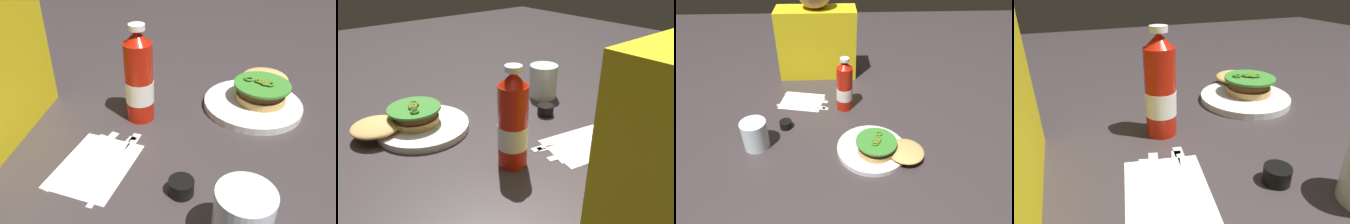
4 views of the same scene
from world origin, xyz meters
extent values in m
plane|color=#362E30|center=(0.00, 0.00, 0.00)|extent=(3.00, 3.00, 0.00)
cylinder|color=silver|center=(0.15, -0.07, 0.01)|extent=(0.24, 0.24, 0.02)
cylinder|color=tan|center=(0.16, -0.09, 0.03)|extent=(0.12, 0.12, 0.02)
cylinder|color=#512D19|center=(0.16, -0.09, 0.04)|extent=(0.11, 0.11, 0.02)
cylinder|color=red|center=(0.16, -0.09, 0.05)|extent=(0.10, 0.10, 0.01)
cylinder|color=#367B2A|center=(0.16, -0.09, 0.06)|extent=(0.14, 0.14, 0.01)
torus|color=#54662B|center=(0.15, -0.10, 0.07)|extent=(0.02, 0.02, 0.01)
torus|color=#4B7A12|center=(0.15, -0.11, 0.07)|extent=(0.02, 0.02, 0.01)
torus|color=#437C22|center=(0.17, -0.06, 0.07)|extent=(0.02, 0.02, 0.01)
torus|color=#507C1F|center=(0.16, -0.09, 0.07)|extent=(0.02, 0.02, 0.01)
torus|color=#4B6A14|center=(0.16, -0.10, 0.07)|extent=(0.02, 0.02, 0.01)
torus|color=#557519|center=(0.16, -0.08, 0.07)|extent=(0.02, 0.02, 0.01)
ellipsoid|color=tan|center=(0.26, -0.11, 0.03)|extent=(0.12, 0.12, 0.03)
cylinder|color=#B61A0A|center=(0.06, 0.19, 0.09)|extent=(0.06, 0.06, 0.19)
cone|color=#B61A0A|center=(0.06, 0.19, 0.20)|extent=(0.06, 0.06, 0.03)
cylinder|color=white|center=(0.06, 0.19, 0.22)|extent=(0.04, 0.04, 0.01)
cylinder|color=white|center=(0.06, 0.19, 0.07)|extent=(0.07, 0.07, 0.05)
cylinder|color=black|center=(-0.17, 0.07, 0.01)|extent=(0.05, 0.05, 0.03)
cube|color=white|center=(-0.12, 0.25, 0.00)|extent=(0.20, 0.17, 0.00)
cube|color=silver|center=(-0.13, 0.21, 0.00)|extent=(0.20, 0.05, 0.00)
cube|color=silver|center=(-0.05, 0.19, 0.00)|extent=(0.08, 0.03, 0.00)
cube|color=silver|center=(-0.13, 0.23, 0.00)|extent=(0.17, 0.06, 0.00)
cube|color=silver|center=(-0.06, 0.21, 0.00)|extent=(0.08, 0.04, 0.00)
cube|color=silver|center=(-0.12, 0.25, 0.00)|extent=(0.17, 0.06, 0.00)
ellipsoid|color=silver|center=(-0.05, 0.23, 0.00)|extent=(0.04, 0.03, 0.00)
cube|color=silver|center=(-0.12, 0.27, 0.00)|extent=(0.17, 0.06, 0.00)
cube|color=silver|center=(-0.05, 0.25, 0.00)|extent=(0.08, 0.04, 0.00)
cube|color=silver|center=(-0.11, 0.29, 0.00)|extent=(0.18, 0.07, 0.00)
cube|color=silver|center=(-0.04, 0.26, 0.00)|extent=(0.04, 0.03, 0.00)
camera|label=1|loc=(-0.61, 0.03, 0.46)|focal=36.76mm
camera|label=2|loc=(0.46, 0.65, 0.43)|focal=34.76mm
camera|label=3|loc=(0.02, -0.79, 0.70)|focal=30.35mm
camera|label=4|loc=(-0.47, 0.36, 0.31)|focal=30.97mm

